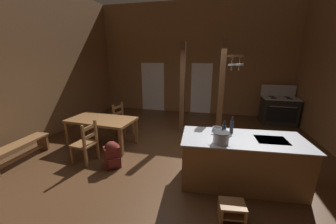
{
  "coord_description": "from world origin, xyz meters",
  "views": [
    {
      "loc": [
        0.88,
        -3.95,
        2.3
      ],
      "look_at": [
        -0.19,
        0.59,
        0.97
      ],
      "focal_mm": 20.84,
      "sensor_mm": 36.0,
      "label": 1
    }
  ],
  "objects_px": {
    "ladderback_chair_by_post": "(122,120)",
    "stockpot_on_counter": "(221,137)",
    "step_stool": "(232,211)",
    "dining_table": "(102,122)",
    "bottle_tall_on_counter": "(232,127)",
    "mixing_bowl_on_counter": "(217,129)",
    "bench_along_left_wall": "(19,149)",
    "bottle_short_on_counter": "(224,131)",
    "kitchen_island": "(241,161)",
    "stove_range": "(278,110)",
    "backpack": "(112,154)",
    "ladderback_chair_near_window": "(86,143)"
  },
  "relations": [
    {
      "from": "stove_range",
      "to": "bench_along_left_wall",
      "type": "height_order",
      "value": "stove_range"
    },
    {
      "from": "ladderback_chair_near_window",
      "to": "bottle_tall_on_counter",
      "type": "distance_m",
      "value": 3.12
    },
    {
      "from": "ladderback_chair_by_post",
      "to": "stockpot_on_counter",
      "type": "height_order",
      "value": "stockpot_on_counter"
    },
    {
      "from": "kitchen_island",
      "to": "ladderback_chair_by_post",
      "type": "bearing_deg",
      "value": 152.03
    },
    {
      "from": "stove_range",
      "to": "ladderback_chair_by_post",
      "type": "relative_size",
      "value": 1.39
    },
    {
      "from": "stove_range",
      "to": "ladderback_chair_near_window",
      "type": "relative_size",
      "value": 1.39
    },
    {
      "from": "kitchen_island",
      "to": "backpack",
      "type": "relative_size",
      "value": 3.73
    },
    {
      "from": "stove_range",
      "to": "stockpot_on_counter",
      "type": "bearing_deg",
      "value": -116.52
    },
    {
      "from": "backpack",
      "to": "mixing_bowl_on_counter",
      "type": "xyz_separation_m",
      "value": [
        2.13,
        0.36,
        0.62
      ]
    },
    {
      "from": "bench_along_left_wall",
      "to": "stove_range",
      "type": "bearing_deg",
      "value": 33.48
    },
    {
      "from": "bottle_tall_on_counter",
      "to": "stove_range",
      "type": "bearing_deg",
      "value": 62.9
    },
    {
      "from": "step_stool",
      "to": "stockpot_on_counter",
      "type": "xyz_separation_m",
      "value": [
        -0.19,
        0.7,
        0.82
      ]
    },
    {
      "from": "stockpot_on_counter",
      "to": "kitchen_island",
      "type": "bearing_deg",
      "value": 36.83
    },
    {
      "from": "stove_range",
      "to": "bottle_short_on_counter",
      "type": "distance_m",
      "value": 4.54
    },
    {
      "from": "stove_range",
      "to": "mixing_bowl_on_counter",
      "type": "height_order",
      "value": "stove_range"
    },
    {
      "from": "kitchen_island",
      "to": "stove_range",
      "type": "relative_size",
      "value": 1.68
    },
    {
      "from": "step_stool",
      "to": "bench_along_left_wall",
      "type": "height_order",
      "value": "bench_along_left_wall"
    },
    {
      "from": "mixing_bowl_on_counter",
      "to": "bottle_tall_on_counter",
      "type": "xyz_separation_m",
      "value": [
        0.26,
        -0.07,
        0.09
      ]
    },
    {
      "from": "bench_along_left_wall",
      "to": "mixing_bowl_on_counter",
      "type": "xyz_separation_m",
      "value": [
        4.28,
        0.61,
        0.63
      ]
    },
    {
      "from": "bench_along_left_wall",
      "to": "bottle_short_on_counter",
      "type": "relative_size",
      "value": 4.16
    },
    {
      "from": "bottle_tall_on_counter",
      "to": "ladderback_chair_by_post",
      "type": "bearing_deg",
      "value": 153.54
    },
    {
      "from": "dining_table",
      "to": "bench_along_left_wall",
      "type": "distance_m",
      "value": 1.85
    },
    {
      "from": "dining_table",
      "to": "mixing_bowl_on_counter",
      "type": "distance_m",
      "value": 3.0
    },
    {
      "from": "stockpot_on_counter",
      "to": "bottle_short_on_counter",
      "type": "xyz_separation_m",
      "value": [
        0.05,
        0.21,
        0.03
      ]
    },
    {
      "from": "stove_range",
      "to": "dining_table",
      "type": "relative_size",
      "value": 0.75
    },
    {
      "from": "stockpot_on_counter",
      "to": "bottle_short_on_counter",
      "type": "bearing_deg",
      "value": 77.59
    },
    {
      "from": "stove_range",
      "to": "step_stool",
      "type": "relative_size",
      "value": 3.37
    },
    {
      "from": "stove_range",
      "to": "step_stool",
      "type": "xyz_separation_m",
      "value": [
        -1.92,
        -4.92,
        -0.3
      ]
    },
    {
      "from": "stockpot_on_counter",
      "to": "ladderback_chair_by_post",
      "type": "bearing_deg",
      "value": 144.54
    },
    {
      "from": "step_stool",
      "to": "dining_table",
      "type": "distance_m",
      "value": 3.71
    },
    {
      "from": "ladderback_chair_by_post",
      "to": "bottle_tall_on_counter",
      "type": "distance_m",
      "value": 3.43
    },
    {
      "from": "dining_table",
      "to": "mixing_bowl_on_counter",
      "type": "xyz_separation_m",
      "value": [
        2.92,
        -0.6,
        0.28
      ]
    },
    {
      "from": "backpack",
      "to": "kitchen_island",
      "type": "bearing_deg",
      "value": 1.92
    },
    {
      "from": "ladderback_chair_by_post",
      "to": "mixing_bowl_on_counter",
      "type": "bearing_deg",
      "value": -27.5
    },
    {
      "from": "dining_table",
      "to": "ladderback_chair_by_post",
      "type": "xyz_separation_m",
      "value": [
        0.15,
        0.84,
        -0.2
      ]
    },
    {
      "from": "dining_table",
      "to": "bench_along_left_wall",
      "type": "xyz_separation_m",
      "value": [
        -1.36,
        -1.21,
        -0.35
      ]
    },
    {
      "from": "dining_table",
      "to": "bottle_tall_on_counter",
      "type": "xyz_separation_m",
      "value": [
        3.18,
        -0.67,
        0.38
      ]
    },
    {
      "from": "dining_table",
      "to": "ladderback_chair_near_window",
      "type": "relative_size",
      "value": 1.86
    },
    {
      "from": "kitchen_island",
      "to": "bottle_short_on_counter",
      "type": "height_order",
      "value": "bottle_short_on_counter"
    },
    {
      "from": "kitchen_island",
      "to": "mixing_bowl_on_counter",
      "type": "height_order",
      "value": "mixing_bowl_on_counter"
    },
    {
      "from": "stove_range",
      "to": "stockpot_on_counter",
      "type": "xyz_separation_m",
      "value": [
        -2.11,
        -4.22,
        0.51
      ]
    },
    {
      "from": "bottle_tall_on_counter",
      "to": "bottle_short_on_counter",
      "type": "xyz_separation_m",
      "value": [
        -0.16,
        -0.29,
        0.0
      ]
    },
    {
      "from": "bench_along_left_wall",
      "to": "bottle_tall_on_counter",
      "type": "distance_m",
      "value": 4.63
    },
    {
      "from": "dining_table",
      "to": "step_stool",
      "type": "bearing_deg",
      "value": -30.53
    },
    {
      "from": "backpack",
      "to": "bottle_tall_on_counter",
      "type": "bearing_deg",
      "value": 6.95
    },
    {
      "from": "backpack",
      "to": "stockpot_on_counter",
      "type": "xyz_separation_m",
      "value": [
        2.18,
        -0.21,
        0.68
      ]
    },
    {
      "from": "step_stool",
      "to": "dining_table",
      "type": "bearing_deg",
      "value": 149.47
    },
    {
      "from": "ladderback_chair_by_post",
      "to": "mixing_bowl_on_counter",
      "type": "distance_m",
      "value": 3.16
    },
    {
      "from": "stockpot_on_counter",
      "to": "bottle_tall_on_counter",
      "type": "relative_size",
      "value": 1.05
    },
    {
      "from": "kitchen_island",
      "to": "bottle_short_on_counter",
      "type": "distance_m",
      "value": 0.68
    }
  ]
}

